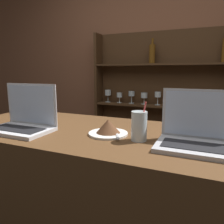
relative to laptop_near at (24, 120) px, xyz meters
The scene contains 7 objects.
bar_counter 0.71m from the laptop_near, 18.83° to the left, with size 1.83×0.70×1.00m.
back_wall 1.64m from the laptop_near, 74.82° to the left, with size 7.00×0.06×2.70m.
back_shelf 1.55m from the laptop_near, 73.94° to the left, with size 1.41×0.18×1.72m.
laptop_near is the anchor object (origin of this frame).
laptop_far 0.88m from the laptop_near, ahead, with size 0.34×0.22×0.24m.
cake_plate 0.46m from the laptop_near, 12.41° to the left, with size 0.20×0.20×0.08m.
water_glass 0.62m from the laptop_near, ahead, with size 0.07×0.07×0.18m.
Camera 1 is at (0.46, -0.65, 1.31)m, focal length 35.00 mm.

